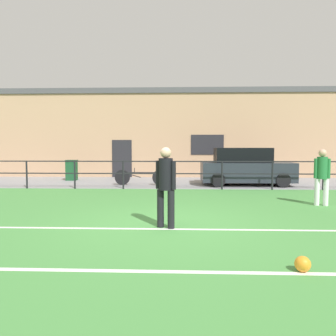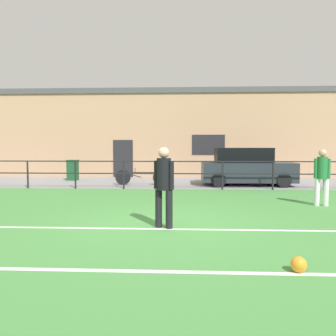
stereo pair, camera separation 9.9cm
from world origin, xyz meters
TOP-DOWN VIEW (x-y plane):
  - ground at (0.00, 0.00)m, footprint 60.00×44.00m
  - field_line_touchline at (0.00, -0.41)m, footprint 36.00×0.11m
  - field_line_hash at (0.00, -2.72)m, footprint 36.00×0.11m
  - pavement_strip at (0.00, 8.50)m, footprint 48.00×5.00m
  - perimeter_fence at (0.00, 6.00)m, footprint 36.07×0.07m
  - clubhouse_facade at (-0.00, 12.20)m, footprint 28.00×2.56m
  - player_goalkeeper at (0.02, -0.29)m, footprint 0.43×0.30m
  - player_striker at (4.44, 2.50)m, footprint 0.45×0.29m
  - soccer_ball_match at (2.01, -2.65)m, footprint 0.22×0.22m
  - parked_car_red at (3.21, 7.49)m, footprint 3.99×1.91m
  - bicycle_parked_0 at (-1.43, 7.20)m, footprint 2.35×0.04m
  - trash_bin_0 at (-5.19, 9.12)m, footprint 0.53×0.45m

SIDE VIEW (x-z plane):
  - ground at x=0.00m, z-range -0.04..0.00m
  - field_line_touchline at x=0.00m, z-range 0.00..0.00m
  - field_line_hash at x=0.00m, z-range 0.00..0.00m
  - pavement_strip at x=0.00m, z-range 0.00..0.02m
  - soccer_ball_match at x=2.01m, z-range 0.00..0.22m
  - bicycle_parked_0 at x=-1.43m, z-range -0.01..0.76m
  - trash_bin_0 at x=-5.19m, z-range 0.02..1.06m
  - perimeter_fence at x=0.00m, z-range 0.17..1.32m
  - parked_car_red at x=3.21m, z-range -0.03..1.62m
  - player_striker at x=4.44m, z-range 0.11..1.76m
  - player_goalkeeper at x=0.02m, z-range 0.12..1.82m
  - clubhouse_facade at x=0.00m, z-range 0.01..4.99m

